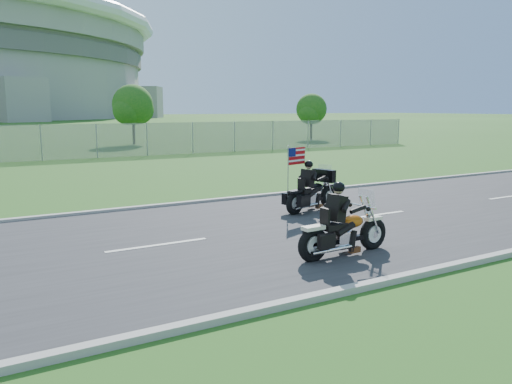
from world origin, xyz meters
TOP-DOWN VIEW (x-y plane):
  - ground at (0.00, 0.00)m, footprint 420.00×420.00m
  - road at (0.00, 0.00)m, footprint 120.00×8.00m
  - curb_north at (0.00, 4.05)m, footprint 120.00×0.18m
  - curb_south at (0.00, -4.05)m, footprint 120.00×0.18m
  - tree_fence_near at (6.04, 30.04)m, footprint 3.52×3.28m
  - tree_fence_far at (22.04, 28.03)m, footprint 3.08×2.87m
  - motorcycle_lead at (0.96, -2.46)m, footprint 2.25×0.60m
  - motorcycle_follow at (2.99, 1.40)m, footprint 2.13×1.00m

SIDE VIEW (x-z plane):
  - ground at x=0.00m, z-range 0.00..0.00m
  - road at x=0.00m, z-range 0.00..0.04m
  - curb_north at x=0.00m, z-range -0.01..0.11m
  - curb_south at x=0.00m, z-range -0.01..0.11m
  - motorcycle_lead at x=0.96m, z-range -0.27..1.24m
  - motorcycle_follow at x=2.99m, z-range -0.40..1.42m
  - tree_fence_far at x=22.04m, z-range 0.54..4.74m
  - tree_fence_near at x=6.04m, z-range 0.60..5.35m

